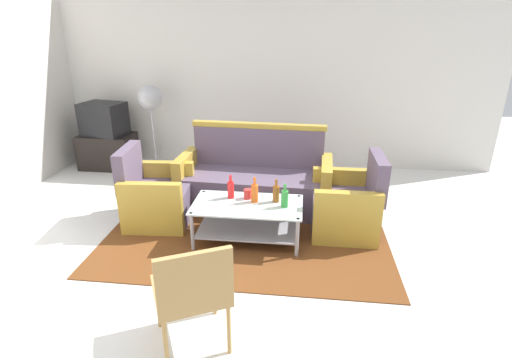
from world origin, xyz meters
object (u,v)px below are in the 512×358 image
(television, at_px, (104,119))
(tv_stand, at_px, (108,151))
(armchair_left, at_px, (156,197))
(armchair_right, at_px, (347,206))
(pedestal_fan, at_px, (151,102))
(bottle_green, at_px, (285,198))
(cup, at_px, (248,194))
(wicker_chair, at_px, (192,289))
(bottle_brown, at_px, (276,193))
(bottle_orange, at_px, (255,193))
(coffee_table, at_px, (248,216))
(couch, at_px, (255,181))
(bottle_red, at_px, (231,189))

(television, bearing_deg, tv_stand, 90.00)
(armchair_left, bearing_deg, television, -144.88)
(armchair_right, height_order, pedestal_fan, pedestal_fan)
(bottle_green, bearing_deg, tv_stand, 144.78)
(cup, height_order, wicker_chair, wicker_chair)
(tv_stand, bearing_deg, bottle_brown, -34.56)
(armchair_right, relative_size, bottle_orange, 3.20)
(armchair_right, bearing_deg, armchair_left, 90.06)
(armchair_left, relative_size, bottle_green, 3.51)
(armchair_right, xyz_separation_m, wicker_chair, (-1.18, -1.83, 0.21))
(armchair_right, relative_size, wicker_chair, 1.01)
(armchair_left, xyz_separation_m, armchair_right, (2.10, 0.01, 0.00))
(cup, bearing_deg, coffee_table, -83.16)
(armchair_left, height_order, bottle_green, armchair_left)
(couch, height_order, bottle_orange, couch)
(armchair_left, xyz_separation_m, bottle_green, (1.44, -0.34, 0.21))
(coffee_table, height_order, television, television)
(television, relative_size, wicker_chair, 0.80)
(couch, distance_m, tv_stand, 2.66)
(bottle_orange, relative_size, cup, 2.66)
(armchair_right, xyz_separation_m, cup, (-1.04, -0.19, 0.17))
(bottle_green, height_order, bottle_red, bottle_red)
(armchair_right, distance_m, bottle_green, 0.77)
(couch, distance_m, armchair_left, 1.17)
(bottle_brown, distance_m, wicker_chair, 1.65)
(coffee_table, bearing_deg, bottle_green, -2.81)
(bottle_brown, distance_m, television, 3.31)
(bottle_orange, bearing_deg, bottle_brown, 8.18)
(coffee_table, height_order, pedestal_fan, pedestal_fan)
(bottle_brown, height_order, television, television)
(armchair_right, xyz_separation_m, bottle_brown, (-0.74, -0.23, 0.21))
(bottle_green, distance_m, tv_stand, 3.45)
(armchair_right, bearing_deg, bottle_orange, 105.27)
(pedestal_fan, bearing_deg, couch, -34.79)
(couch, relative_size, armchair_right, 2.15)
(pedestal_fan, bearing_deg, coffee_table, -49.77)
(bottle_orange, bearing_deg, bottle_red, 164.43)
(armchair_left, relative_size, cup, 8.50)
(bottle_brown, xyz_separation_m, pedestal_fan, (-1.98, 1.92, 0.51))
(armchair_left, distance_m, pedestal_fan, 1.95)
(television, bearing_deg, couch, 166.39)
(armchair_left, relative_size, wicker_chair, 1.01)
(bottle_brown, height_order, wicker_chair, wicker_chair)
(cup, bearing_deg, couch, 90.75)
(couch, height_order, cup, couch)
(bottle_red, relative_size, pedestal_fan, 0.20)
(tv_stand, bearing_deg, bottle_green, -35.22)
(coffee_table, relative_size, tv_stand, 1.38)
(cup, bearing_deg, wicker_chair, -94.74)
(armchair_right, distance_m, pedestal_fan, 3.29)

